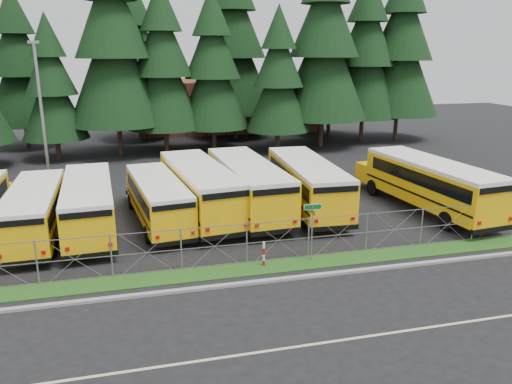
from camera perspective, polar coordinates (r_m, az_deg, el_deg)
ground at (r=24.52m, az=0.72°, el=-7.02°), size 120.00×120.00×0.00m
curb at (r=21.78m, az=2.83°, el=-9.94°), size 50.00×0.25×0.12m
grass_verge at (r=23.01m, az=1.81°, el=-8.54°), size 50.00×1.40×0.06m
road_lane_line at (r=17.77m, az=7.59°, el=-16.73°), size 50.00×0.12×0.01m
chainlink_fence at (r=23.25m, az=1.36°, el=-5.67°), size 44.00×0.10×2.00m
brick_building at (r=63.28m, az=-3.30°, el=9.94°), size 22.00×10.00×6.00m
bus_1 at (r=28.59m, az=-23.86°, el=-2.15°), size 2.73×10.42×2.72m
bus_2 at (r=28.53m, az=-18.55°, el=-1.48°), size 3.23×11.03×2.86m
bus_3 at (r=28.83m, az=-11.22°, el=-0.96°), size 3.66×10.41×2.67m
bus_4 at (r=29.76m, az=-6.58°, el=0.21°), size 4.25×12.11×3.11m
bus_5 at (r=30.28m, az=-1.13°, el=0.62°), size 3.47×12.11×3.14m
bus_6 at (r=31.04m, az=5.64°, el=0.86°), size 3.32×11.80×3.06m
bus_east at (r=32.30m, az=18.91°, el=0.73°), size 4.02×12.20×3.14m
street_sign at (r=23.03m, az=6.46°, el=-3.24°), size 0.84×0.55×2.81m
striped_bollard at (r=22.86m, az=0.89°, el=-7.14°), size 0.11×0.11×1.20m
light_standard at (r=36.61m, az=-23.27°, el=8.28°), size 0.70×0.35×10.14m
conifer_2 at (r=48.13m, az=-22.33°, el=10.97°), size 5.77×5.77×12.76m
conifer_3 at (r=48.38m, az=-16.01°, el=15.60°), size 8.85×8.85×19.58m
conifer_4 at (r=48.55m, az=-10.59°, el=13.76°), size 7.19×7.19×15.91m
conifer_5 at (r=49.13m, az=-4.99°, el=13.68°), size 6.95×6.95×15.37m
conifer_6 at (r=48.47m, az=2.57°, el=12.70°), size 6.20×6.20×13.71m
conifer_7 at (r=51.23m, az=7.78°, el=16.09°), size 8.89×8.89×19.67m
conifer_8 at (r=55.65m, az=12.40°, el=14.76°), size 7.94×7.94×17.57m
conifer_9 at (r=57.37m, az=16.28°, el=15.16°), size 8.51×8.51×18.82m
conifer_10 at (r=55.54m, az=-25.49°, el=12.66°), size 7.10×7.10×15.71m
conifer_11 at (r=56.69m, az=-13.57°, el=14.42°), size 7.69×7.69×17.01m
conifer_12 at (r=56.37m, az=-2.46°, el=16.01°), size 8.74×8.74×19.34m
conifer_13 at (r=58.63m, az=8.54°, el=14.06°), size 7.08×7.08×15.66m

